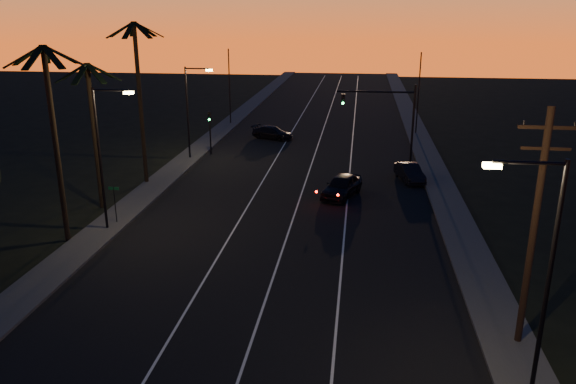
# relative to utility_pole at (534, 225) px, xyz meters

# --- Properties ---
(road) EXTENTS (20.00, 170.00, 0.01)m
(road) POSITION_rel_utility_pole_xyz_m (-11.60, 20.00, -5.31)
(road) COLOR black
(road) RESTS_ON ground
(sidewalk_left) EXTENTS (2.40, 170.00, 0.16)m
(sidewalk_left) POSITION_rel_utility_pole_xyz_m (-22.80, 20.00, -5.24)
(sidewalk_left) COLOR #31312F
(sidewalk_left) RESTS_ON ground
(sidewalk_right) EXTENTS (2.40, 170.00, 0.16)m
(sidewalk_right) POSITION_rel_utility_pole_xyz_m (-0.40, 20.00, -5.24)
(sidewalk_right) COLOR #31312F
(sidewalk_right) RESTS_ON ground
(lane_stripe_left) EXTENTS (0.12, 160.00, 0.01)m
(lane_stripe_left) POSITION_rel_utility_pole_xyz_m (-14.60, 20.00, -5.30)
(lane_stripe_left) COLOR silver
(lane_stripe_left) RESTS_ON road
(lane_stripe_mid) EXTENTS (0.12, 160.00, 0.01)m
(lane_stripe_mid) POSITION_rel_utility_pole_xyz_m (-11.10, 20.00, -5.30)
(lane_stripe_mid) COLOR silver
(lane_stripe_mid) RESTS_ON road
(lane_stripe_right) EXTENTS (0.12, 160.00, 0.01)m
(lane_stripe_right) POSITION_rel_utility_pole_xyz_m (-7.60, 20.00, -5.30)
(lane_stripe_right) COLOR silver
(lane_stripe_right) RESTS_ON road
(palm_near) EXTENTS (4.25, 4.16, 11.53)m
(palm_near) POSITION_rel_utility_pole_xyz_m (-24.20, 8.00, 1.76)
(palm_near) COLOR black
(palm_near) RESTS_ON ground
(palm_mid) EXTENTS (4.25, 4.16, 10.03)m
(palm_mid) POSITION_rel_utility_pole_xyz_m (-24.80, 14.00, 0.94)
(palm_mid) COLOR black
(palm_mid) RESTS_ON ground
(palm_far) EXTENTS (4.25, 4.16, 12.53)m
(palm_far) POSITION_rel_utility_pole_xyz_m (-23.80, 20.00, 2.30)
(palm_far) COLOR black
(palm_far) RESTS_ON ground
(streetlight_left_near) EXTENTS (2.55, 0.26, 9.00)m
(streetlight_left_near) POSITION_rel_utility_pole_xyz_m (-22.30, 10.00, 0.01)
(streetlight_left_near) COLOR black
(streetlight_left_near) RESTS_ON ground
(streetlight_left_far) EXTENTS (2.55, 0.26, 8.50)m
(streetlight_left_far) POSITION_rel_utility_pole_xyz_m (-22.29, 28.00, -0.25)
(streetlight_left_far) COLOR black
(streetlight_left_far) RESTS_ON ground
(streetlight_right_near) EXTENTS (2.55, 0.26, 9.00)m
(streetlight_right_near) POSITION_rel_utility_pole_xyz_m (-0.90, -4.00, 0.01)
(streetlight_right_near) COLOR black
(streetlight_right_near) RESTS_ON ground
(street_sign) EXTENTS (0.70, 0.06, 2.60)m
(street_sign) POSITION_rel_utility_pole_xyz_m (-22.40, 11.00, -3.66)
(street_sign) COLOR black
(street_sign) RESTS_ON ground
(utility_pole) EXTENTS (2.20, 0.28, 10.00)m
(utility_pole) POSITION_rel_utility_pole_xyz_m (0.00, 0.00, 0.00)
(utility_pole) COLOR black
(utility_pole) RESTS_ON ground
(signal_mast) EXTENTS (7.10, 0.41, 7.00)m
(signal_mast) POSITION_rel_utility_pole_xyz_m (-4.46, 29.99, -0.53)
(signal_mast) COLOR black
(signal_mast) RESTS_ON ground
(signal_post) EXTENTS (0.28, 0.37, 4.20)m
(signal_post) POSITION_rel_utility_pole_xyz_m (-21.10, 29.98, -2.42)
(signal_post) COLOR black
(signal_post) RESTS_ON ground
(far_pole_left) EXTENTS (0.14, 0.14, 9.00)m
(far_pole_left) POSITION_rel_utility_pole_xyz_m (-22.60, 45.00, -0.82)
(far_pole_left) COLOR black
(far_pole_left) RESTS_ON ground
(far_pole_right) EXTENTS (0.14, 0.14, 9.00)m
(far_pole_right) POSITION_rel_utility_pole_xyz_m (-0.60, 42.00, -0.82)
(far_pole_right) COLOR black
(far_pole_right) RESTS_ON ground
(lead_car) EXTENTS (3.48, 5.64, 1.63)m
(lead_car) POSITION_rel_utility_pole_xyz_m (-8.07, 18.60, -4.49)
(lead_car) COLOR black
(lead_car) RESTS_ON road
(right_car) EXTENTS (2.43, 4.43, 1.38)m
(right_car) POSITION_rel_utility_pole_xyz_m (-2.71, 23.41, -4.61)
(right_car) COLOR black
(right_car) RESTS_ON road
(cross_car) EXTENTS (4.97, 3.54, 1.34)m
(cross_car) POSITION_rel_utility_pole_xyz_m (-16.25, 37.53, -4.63)
(cross_car) COLOR black
(cross_car) RESTS_ON road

